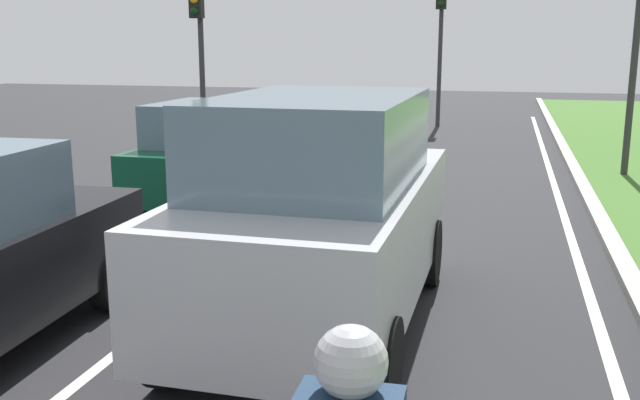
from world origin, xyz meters
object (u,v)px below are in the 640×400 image
(car_suv_ahead, at_px, (321,212))
(traffic_light_near_right, at_px, (639,16))
(traffic_light_far_median, at_px, (441,24))
(traffic_light_overhead_left, at_px, (199,31))
(car_hatchback_far, at_px, (211,155))

(car_suv_ahead, height_order, traffic_light_near_right, traffic_light_near_right)
(traffic_light_near_right, xyz_separation_m, traffic_light_far_median, (-4.61, 8.16, 0.06))
(car_suv_ahead, relative_size, traffic_light_near_right, 0.95)
(car_suv_ahead, relative_size, traffic_light_overhead_left, 1.04)
(car_suv_ahead, bearing_deg, car_hatchback_far, 124.04)
(car_hatchback_far, bearing_deg, traffic_light_near_right, 33.01)
(traffic_light_near_right, bearing_deg, traffic_light_overhead_left, 171.66)
(car_hatchback_far, xyz_separation_m, traffic_light_near_right, (7.23, 4.51, 2.37))
(car_suv_ahead, xyz_separation_m, car_hatchback_far, (-3.12, 4.72, -0.28))
(car_hatchback_far, xyz_separation_m, traffic_light_overhead_left, (-2.79, 5.98, 2.13))
(car_hatchback_far, distance_m, traffic_light_far_median, 13.17)
(traffic_light_near_right, bearing_deg, car_hatchback_far, -148.04)
(car_suv_ahead, height_order, traffic_light_far_median, traffic_light_far_median)
(traffic_light_far_median, bearing_deg, traffic_light_overhead_left, -128.98)
(car_suv_ahead, xyz_separation_m, traffic_light_near_right, (4.11, 9.23, 2.08))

